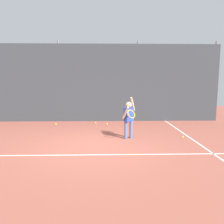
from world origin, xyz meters
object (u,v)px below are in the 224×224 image
at_px(tennis_ball_2, 107,124).
at_px(tennis_ball_1, 183,137).
at_px(tennis_ball_0, 56,124).
at_px(tennis_player, 129,117).
at_px(tennis_ball_3, 96,123).

bearing_deg(tennis_ball_2, tennis_ball_1, -42.44).
height_order(tennis_ball_0, tennis_ball_2, same).
relative_size(tennis_ball_0, tennis_ball_2, 1.00).
height_order(tennis_player, tennis_ball_3, tennis_player).
bearing_deg(tennis_ball_1, tennis_player, -179.59).
xyz_separation_m(tennis_ball_0, tennis_ball_2, (2.18, -0.05, 0.00)).
bearing_deg(tennis_ball_3, tennis_ball_0, -170.69).
distance_m(tennis_ball_2, tennis_ball_3, 0.60).
bearing_deg(tennis_ball_2, tennis_player, -73.11).
relative_size(tennis_player, tennis_ball_3, 20.46).
height_order(tennis_player, tennis_ball_2, tennis_player).
bearing_deg(tennis_player, tennis_ball_0, 103.35).
bearing_deg(tennis_ball_3, tennis_ball_1, -40.99).
bearing_deg(tennis_player, tennis_ball_3, 77.08).
xyz_separation_m(tennis_ball_0, tennis_ball_3, (1.68, 0.28, 0.00)).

